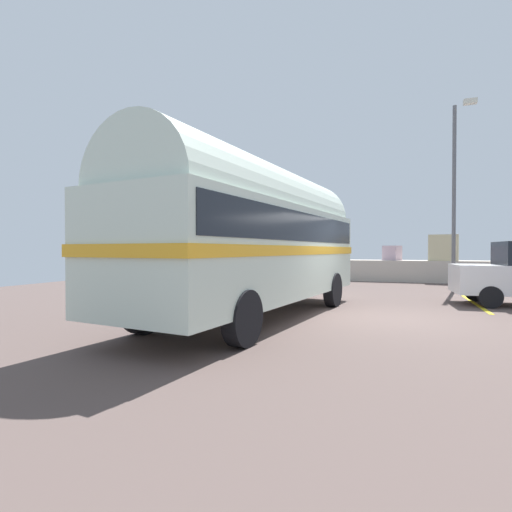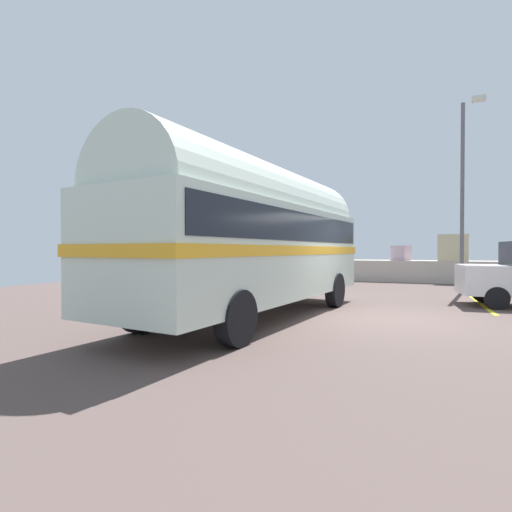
# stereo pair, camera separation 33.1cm
# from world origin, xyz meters

# --- Properties ---
(ground) EXTENTS (32.00, 26.00, 0.02)m
(ground) POSITION_xyz_m (0.00, 0.00, 0.01)
(ground) COLOR #534440
(breakwater) EXTENTS (31.36, 2.39, 2.40)m
(breakwater) POSITION_xyz_m (-0.07, 11.82, 0.74)
(breakwater) COLOR #B9AFA1
(breakwater) RESTS_ON ground
(vintage_coach) EXTENTS (3.64, 8.84, 3.70)m
(vintage_coach) POSITION_xyz_m (-2.88, -1.03, 2.05)
(vintage_coach) COLOR black
(vintage_coach) RESTS_ON ground
(lamp_post) EXTENTS (0.72, 0.74, 7.13)m
(lamp_post) POSITION_xyz_m (2.44, 6.72, 3.98)
(lamp_post) COLOR #5B5B60
(lamp_post) RESTS_ON ground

